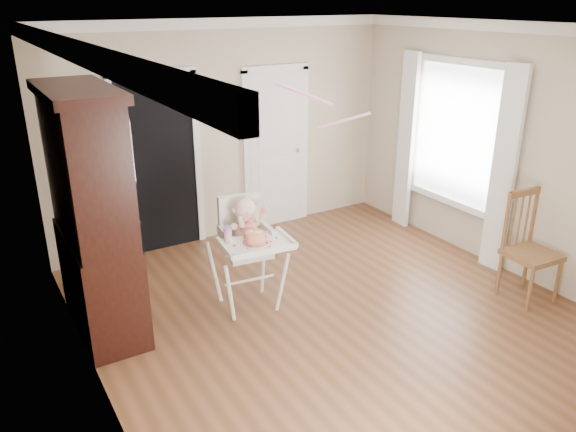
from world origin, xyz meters
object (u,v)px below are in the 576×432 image
high_chair (247,241)px  china_cabinet (93,215)px  cake (255,237)px  sippy_cup (228,234)px  dining_chair (529,251)px

high_chair → china_cabinet: (-1.32, 0.36, 0.41)m
cake → china_cabinet: 1.45m
high_chair → sippy_cup: size_ratio=6.16×
china_cabinet → dining_chair: bearing=-23.4°
china_cabinet → sippy_cup: bearing=-23.8°
cake → china_cabinet: bearing=154.3°
high_chair → dining_chair: bearing=-20.7°
sippy_cup → china_cabinet: size_ratio=0.08×
high_chair → sippy_cup: high_chair is taller
china_cabinet → dining_chair: 4.25m
high_chair → china_cabinet: china_cabinet is taller
high_chair → dining_chair: 2.86m
cake → sippy_cup: size_ratio=1.27×
cake → sippy_cup: bearing=145.3°
high_chair → cake: bearing=-92.0°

